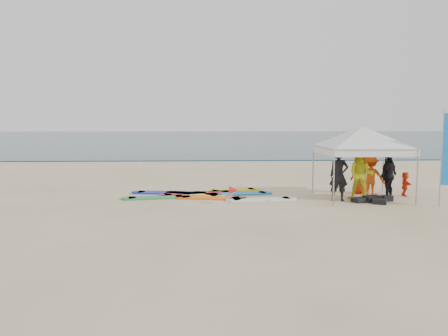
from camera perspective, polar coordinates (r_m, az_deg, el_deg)
name	(u,v)px	position (r m, az deg, el deg)	size (l,w,h in m)	color
ground	(244,218)	(12.92, 2.57, -6.54)	(120.00, 120.00, 0.00)	beige
ocean	(213,138)	(72.62, -1.51, 3.97)	(160.00, 84.00, 0.08)	#0C2633
shoreline_foam	(221,161)	(30.91, -0.33, 0.91)	(160.00, 1.20, 0.01)	silver
person_black_a	(339,175)	(15.99, 14.77, -0.95)	(0.67, 0.44, 1.83)	black
person_yellow	(361,175)	(16.38, 17.49, -0.84)	(0.90, 0.70, 1.85)	yellow
person_orange_a	(371,177)	(17.10, 18.61, -1.07)	(1.01, 0.58, 1.56)	#EC5A15
person_black_b	(388,175)	(16.77, 20.68, -0.90)	(1.04, 0.43, 1.78)	black
person_orange_b	(360,171)	(17.87, 17.38, -0.44)	(0.85, 0.55, 1.74)	red
person_seated	(405,184)	(17.92, 22.57, -1.93)	(0.86, 0.27, 0.92)	red
canopy_tent	(362,127)	(16.61, 17.61, 5.15)	(4.00, 4.00, 3.02)	#A5A5A8
marker_pennant	(233,190)	(14.86, 1.24, -2.91)	(0.28, 0.28, 0.64)	#A5A5A8
gear_pile	(373,200)	(16.20, 18.85, -3.92)	(1.53, 0.94, 0.22)	black
surfboard_spread	(206,195)	(16.67, -2.31, -3.52)	(5.90, 2.91, 0.07)	red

